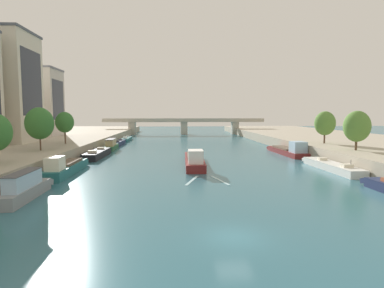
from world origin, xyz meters
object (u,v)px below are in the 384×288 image
moored_boat_left_end (66,168)px  tree_left_by_lamp (40,123)px  tree_left_past_mid (65,122)px  bridge_far (184,124)px  tree_right_by_lamp (357,126)px  moored_boat_right_near (331,166)px  moored_boat_left_downstream (26,187)px  moored_boat_left_near (111,145)px  barge_midriver (194,160)px  moored_boat_left_gap_after (119,143)px  tree_right_second (325,123)px  moored_boat_left_midway (97,154)px  moored_boat_left_lone (127,139)px  moored_boat_right_second (289,150)px

moored_boat_left_end → tree_left_by_lamp: bearing=129.0°
tree_left_past_mid → bridge_far: tree_left_past_mid is taller
tree_right_by_lamp → moored_boat_right_near: bearing=-145.5°
moored_boat_left_downstream → moored_boat_left_near: moored_boat_left_downstream is taller
moored_boat_right_near → tree_left_by_lamp: tree_left_by_lamp is taller
barge_midriver → moored_boat_left_gap_after: bearing=117.2°
moored_boat_left_downstream → tree_left_past_mid: 34.99m
tree_left_by_lamp → tree_right_second: size_ratio=1.08×
moored_boat_left_near → tree_right_by_lamp: (45.80, -25.54, 5.41)m
moored_boat_right_near → tree_right_by_lamp: size_ratio=2.27×
moored_boat_left_downstream → tree_left_by_lamp: tree_left_by_lamp is taller
moored_boat_left_near → moored_boat_right_near: moored_boat_left_near is taller
moored_boat_left_midway → moored_boat_left_lone: size_ratio=1.12×
tree_right_second → bridge_far: (-27.08, 69.68, -2.28)m
moored_boat_right_second → tree_right_by_lamp: (6.36, -13.82, 5.60)m
moored_boat_left_gap_after → moored_boat_left_midway: bearing=-90.1°
moored_boat_left_downstream → barge_midriver: bearing=47.3°
tree_right_by_lamp → tree_right_second: 12.58m
moored_boat_left_midway → tree_right_second: bearing=0.8°
moored_boat_right_near → tree_left_by_lamp: bearing=171.2°
moored_boat_left_downstream → moored_boat_left_gap_after: bearing=90.2°
bridge_far → moored_boat_right_near: bearing=-77.0°
moored_boat_left_lone → tree_left_by_lamp: size_ratio=1.72×
moored_boat_right_near → tree_right_second: bearing=67.4°
moored_boat_left_gap_after → moored_boat_right_near: (39.40, -41.30, -0.04)m
tree_right_by_lamp → tree_left_by_lamp: bearing=176.9°
moored_boat_left_midway → tree_right_by_lamp: size_ratio=2.08×
moored_boat_right_near → moored_boat_right_second: bearing=89.8°
barge_midriver → moored_boat_right_second: 24.65m
moored_boat_left_end → moored_boat_left_midway: 17.69m
moored_boat_left_end → bridge_far: (19.69, 87.99, 3.42)m
barge_midriver → tree_left_past_mid: size_ratio=2.69×
moored_boat_right_near → tree_left_by_lamp: (-46.64, 7.26, 6.44)m
moored_boat_left_end → moored_boat_left_near: 31.29m
moored_boat_left_midway → moored_boat_right_second: (39.53, 1.89, 0.22)m
tree_left_by_lamp → tree_right_second: tree_left_by_lamp is taller
tree_right_second → tree_left_by_lamp: bearing=-169.7°
barge_midriver → tree_right_by_lamp: tree_right_by_lamp is taller
moored_boat_left_gap_after → moored_boat_right_near: size_ratio=0.70×
moored_boat_left_near → tree_left_past_mid: tree_left_past_mid is taller
tree_left_past_mid → tree_right_second: bearing=-2.2°
moored_boat_left_gap_after → tree_right_second: bearing=-27.6°
moored_boat_left_lone → moored_boat_right_second: (39.58, -37.11, 0.37)m
moored_boat_left_end → moored_boat_right_second: bearing=26.2°
moored_boat_left_near → moored_boat_right_second: (39.44, -11.72, -0.19)m
moored_boat_left_gap_after → moored_boat_left_lone: moored_boat_left_gap_after is taller
moored_boat_left_downstream → moored_boat_left_midway: size_ratio=0.73×
moored_boat_right_near → tree_left_by_lamp: 47.64m
moored_boat_left_downstream → bridge_far: bearing=79.3°
tree_left_past_mid → tree_right_by_lamp: size_ratio=0.98×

